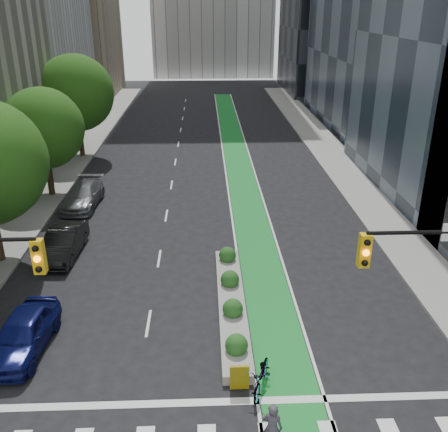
{
  "coord_description": "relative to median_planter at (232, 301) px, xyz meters",
  "views": [
    {
      "loc": [
        0.07,
        -12.3,
        12.91
      ],
      "look_at": [
        1.01,
        10.79,
        3.0
      ],
      "focal_mm": 40.0,
      "sensor_mm": 36.0,
      "label": 1
    }
  ],
  "objects": [
    {
      "name": "parked_car_left_near",
      "position": [
        -8.47,
        -2.65,
        0.42
      ],
      "size": [
        2.18,
        4.75,
        1.58
      ],
      "primitive_type": "imported",
      "rotation": [
        0.0,
        0.0,
        -0.07
      ],
      "color": "#0C114B",
      "rests_on": "ground"
    },
    {
      "name": "sidewalk_left",
      "position": [
        -13.0,
        17.96,
        -0.3
      ],
      "size": [
        3.6,
        90.0,
        0.15
      ],
      "primitive_type": "cube",
      "color": "gray",
      "rests_on": "ground"
    },
    {
      "name": "tree_midfar",
      "position": [
        -12.2,
        14.96,
        4.57
      ],
      "size": [
        5.6,
        5.6,
        7.76
      ],
      "color": "black",
      "rests_on": "ground"
    },
    {
      "name": "sidewalk_right",
      "position": [
        10.6,
        17.96,
        -0.3
      ],
      "size": [
        3.6,
        90.0,
        0.15
      ],
      "primitive_type": "cube",
      "color": "gray",
      "rests_on": "ground"
    },
    {
      "name": "bicycle",
      "position": [
        0.8,
        -5.22,
        0.2
      ],
      "size": [
        1.39,
        2.29,
        1.14
      ],
      "primitive_type": "imported",
      "rotation": [
        0.0,
        0.0,
        -0.32
      ],
      "color": "gray",
      "rests_on": "ground"
    },
    {
      "name": "parked_car_left_far",
      "position": [
        -9.5,
        12.94,
        0.39
      ],
      "size": [
        2.39,
        5.33,
        1.52
      ],
      "primitive_type": "imported",
      "rotation": [
        0.0,
        0.0,
        -0.05
      ],
      "color": "slate",
      "rests_on": "ground"
    },
    {
      "name": "ground",
      "position": [
        -1.2,
        -7.04,
        -0.37
      ],
      "size": [
        160.0,
        160.0,
        0.0
      ],
      "primitive_type": "plane",
      "color": "black",
      "rests_on": "ground"
    },
    {
      "name": "cyclist",
      "position": [
        0.81,
        -7.92,
        0.53
      ],
      "size": [
        0.76,
        0.6,
        1.81
      ],
      "primitive_type": "imported",
      "rotation": [
        0.0,
        0.0,
        2.86
      ],
      "color": "#403944",
      "rests_on": "ground"
    },
    {
      "name": "median_planter",
      "position": [
        0.0,
        0.0,
        0.0
      ],
      "size": [
        1.2,
        10.26,
        1.1
      ],
      "color": "gray",
      "rests_on": "ground"
    },
    {
      "name": "bike_lane_paint",
      "position": [
        1.8,
        22.96,
        -0.37
      ],
      "size": [
        2.2,
        70.0,
        0.01
      ],
      "primitive_type": "cube",
      "color": "#17802C",
      "rests_on": "ground"
    },
    {
      "name": "parked_car_left_mid",
      "position": [
        -8.95,
        5.55,
        0.41
      ],
      "size": [
        1.86,
        4.79,
        1.56
      ],
      "primitive_type": "imported",
      "rotation": [
        0.0,
        0.0,
        -0.05
      ],
      "color": "black",
      "rests_on": "ground"
    },
    {
      "name": "building_tan_far",
      "position": [
        -21.2,
        58.96,
        12.63
      ],
      "size": [
        14.0,
        16.0,
        26.0
      ],
      "primitive_type": "cube",
      "color": "tan",
      "rests_on": "ground"
    },
    {
      "name": "tree_far",
      "position": [
        -12.2,
        24.96,
        5.32
      ],
      "size": [
        6.6,
        6.6,
        9.0
      ],
      "color": "black",
      "rests_on": "ground"
    }
  ]
}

